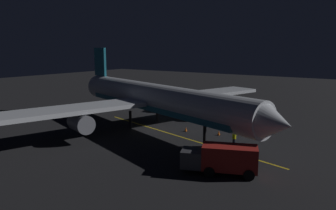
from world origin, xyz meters
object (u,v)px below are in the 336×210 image
(catering_truck, at_px, (180,104))
(traffic_cone_near_right, at_px, (219,133))
(airliner, at_px, (153,99))
(ground_crew_worker, at_px, (234,138))
(traffic_cone_far, at_px, (245,134))
(traffic_cone_near_left, at_px, (215,124))
(baggage_truck, at_px, (222,159))
(traffic_cone_under_wing, at_px, (186,129))

(catering_truck, bearing_deg, traffic_cone_near_right, 50.84)
(airliner, height_order, catering_truck, airliner)
(ground_crew_worker, xyz_separation_m, traffic_cone_far, (-4.80, -0.68, -0.64))
(catering_truck, xyz_separation_m, ground_crew_worker, (12.77, 15.18, -0.37))
(traffic_cone_near_left, bearing_deg, baggage_truck, 28.36)
(traffic_cone_under_wing, bearing_deg, traffic_cone_near_left, 161.32)
(ground_crew_worker, distance_m, traffic_cone_near_right, 4.63)
(traffic_cone_near_left, height_order, traffic_cone_under_wing, same)
(baggage_truck, relative_size, traffic_cone_near_left, 12.11)
(traffic_cone_far, bearing_deg, traffic_cone_near_right, -58.06)
(baggage_truck, bearing_deg, airliner, -121.88)
(baggage_truck, distance_m, traffic_cone_far, 13.00)
(traffic_cone_near_right, bearing_deg, catering_truck, -129.16)
(airliner, height_order, baggage_truck, airliner)
(baggage_truck, relative_size, traffic_cone_far, 12.11)
(baggage_truck, xyz_separation_m, catering_truck, (-20.58, -17.46, -0.04))
(ground_crew_worker, height_order, traffic_cone_far, ground_crew_worker)
(baggage_truck, relative_size, catering_truck, 1.10)
(airliner, relative_size, ground_crew_worker, 22.64)
(airliner, relative_size, traffic_cone_near_left, 71.61)
(traffic_cone_near_right, distance_m, traffic_cone_far, 3.15)
(airliner, bearing_deg, ground_crew_worker, 84.95)
(ground_crew_worker, distance_m, traffic_cone_near_left, 9.52)
(traffic_cone_far, bearing_deg, catering_truck, -118.79)
(traffic_cone_near_left, bearing_deg, traffic_cone_under_wing, -18.68)
(traffic_cone_near_left, xyz_separation_m, traffic_cone_under_wing, (5.03, -1.70, 0.00))
(traffic_cone_near_left, distance_m, traffic_cone_under_wing, 5.31)
(catering_truck, bearing_deg, baggage_truck, 40.31)
(catering_truck, relative_size, traffic_cone_near_right, 11.06)
(ground_crew_worker, distance_m, traffic_cone_under_wing, 8.03)
(ground_crew_worker, bearing_deg, baggage_truck, 16.30)
(airliner, distance_m, traffic_cone_far, 12.48)
(traffic_cone_near_left, distance_m, traffic_cone_far, 5.87)
(airliner, relative_size, traffic_cone_under_wing, 71.61)
(catering_truck, xyz_separation_m, traffic_cone_near_left, (5.36, 9.24, -1.00))
(ground_crew_worker, bearing_deg, traffic_cone_under_wing, -107.38)
(traffic_cone_near_right, relative_size, traffic_cone_far, 1.00)
(airliner, height_order, traffic_cone_near_left, airliner)
(traffic_cone_near_right, bearing_deg, baggage_truck, 27.23)
(ground_crew_worker, distance_m, traffic_cone_far, 4.89)
(catering_truck, relative_size, traffic_cone_near_left, 11.06)
(airliner, height_order, traffic_cone_near_right, airliner)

